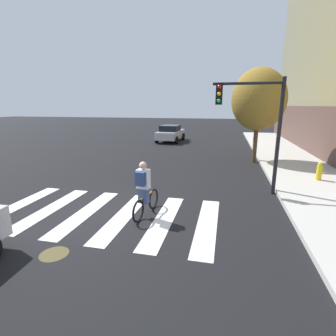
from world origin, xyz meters
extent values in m
plane|color=black|center=(0.00, 0.00, 0.00)|extent=(120.00, 120.00, 0.00)
cube|color=silver|center=(-3.08, 0.00, 0.01)|extent=(0.55, 3.62, 0.01)
cube|color=silver|center=(-1.83, 0.00, 0.01)|extent=(0.55, 3.62, 0.01)
cube|color=silver|center=(-0.58, 0.00, 0.01)|extent=(0.55, 3.62, 0.01)
cube|color=silver|center=(0.66, 0.00, 0.01)|extent=(0.55, 3.62, 0.01)
cube|color=silver|center=(1.91, 0.00, 0.01)|extent=(0.55, 3.62, 0.01)
cube|color=silver|center=(3.16, 0.00, 0.01)|extent=(0.55, 3.62, 0.01)
cylinder|color=#473D1E|center=(-0.07, -2.24, 0.00)|extent=(0.64, 0.64, 0.01)
cube|color=#B7B7BC|center=(-1.49, 16.41, 0.65)|extent=(1.90, 4.38, 0.66)
cube|color=black|center=(-1.49, 16.27, 1.23)|extent=(1.63, 2.12, 0.52)
cylinder|color=black|center=(-2.34, 17.83, 0.32)|extent=(0.25, 0.65, 0.64)
cylinder|color=black|center=(-0.53, 17.76, 0.32)|extent=(0.25, 0.65, 0.64)
cylinder|color=black|center=(-2.44, 15.07, 0.32)|extent=(0.25, 0.65, 0.64)
cylinder|color=black|center=(-0.64, 15.00, 0.32)|extent=(0.25, 0.65, 0.64)
torus|color=black|center=(1.23, -0.27, 0.33)|extent=(0.15, 0.66, 0.66)
torus|color=black|center=(1.38, 0.77, 0.33)|extent=(0.15, 0.66, 0.66)
cylinder|color=orange|center=(1.31, 0.25, 0.61)|extent=(0.18, 0.89, 0.05)
cylinder|color=orange|center=(1.29, 0.10, 0.68)|extent=(0.04, 0.04, 0.45)
cube|color=#384772|center=(1.29, 0.10, 0.73)|extent=(0.31, 0.24, 0.56)
cube|color=silver|center=(1.29, 0.10, 1.18)|extent=(0.39, 0.29, 0.56)
sphere|color=tan|center=(1.29, 0.10, 1.58)|extent=(0.22, 0.22, 0.22)
cube|color=navy|center=(1.26, -0.08, 1.23)|extent=(0.30, 0.20, 0.40)
cylinder|color=black|center=(5.38, 3.15, 2.10)|extent=(0.14, 0.14, 4.20)
cylinder|color=black|center=(4.18, 3.15, 4.00)|extent=(2.40, 0.10, 0.10)
cube|color=black|center=(3.22, 3.15, 3.65)|extent=(0.24, 0.20, 0.76)
sphere|color=red|center=(3.22, 3.04, 3.89)|extent=(0.14, 0.14, 0.14)
sphere|color=gold|center=(3.22, 3.04, 3.65)|extent=(0.14, 0.14, 0.14)
sphere|color=green|center=(3.22, 3.04, 3.41)|extent=(0.14, 0.14, 0.14)
cylinder|color=gold|center=(7.49, 5.00, 0.47)|extent=(0.22, 0.22, 0.65)
sphere|color=gold|center=(7.49, 5.00, 0.84)|extent=(0.18, 0.18, 0.18)
cylinder|color=gold|center=(7.65, 5.00, 0.51)|extent=(0.12, 0.09, 0.09)
cylinder|color=#4C3823|center=(5.20, 8.73, 1.19)|extent=(0.24, 0.24, 2.38)
ellipsoid|color=olive|center=(5.20, 8.73, 3.57)|extent=(2.97, 2.97, 3.41)
camera|label=1|loc=(3.56, -6.62, 3.24)|focal=27.22mm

